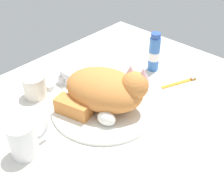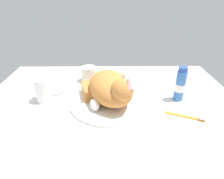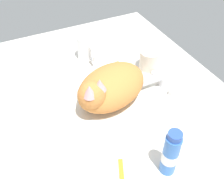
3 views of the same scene
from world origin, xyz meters
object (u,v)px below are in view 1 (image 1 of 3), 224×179
(rinse_cup, at_px, (35,86))
(toothpaste_bottle, at_px, (154,53))
(toothbrush, at_px, (181,82))
(coffee_mug, at_px, (24,139))
(faucet, at_px, (65,78))
(cat, at_px, (107,90))

(rinse_cup, distance_m, toothpaste_bottle, 0.44)
(rinse_cup, bearing_deg, toothbrush, -38.92)
(rinse_cup, bearing_deg, coffee_mug, -130.91)
(toothpaste_bottle, distance_m, toothbrush, 0.14)
(rinse_cup, bearing_deg, faucet, -11.33)
(faucet, xyz_separation_m, coffee_mug, (-0.27, -0.17, 0.03))
(coffee_mug, xyz_separation_m, toothbrush, (0.56, -0.13, -0.04))
(toothpaste_bottle, bearing_deg, rinse_cup, 154.57)
(coffee_mug, relative_size, toothbrush, 0.86)
(faucet, height_order, toothbrush, faucet)
(cat, bearing_deg, toothpaste_bottle, 6.44)
(toothbrush, bearing_deg, coffee_mug, 166.98)
(faucet, distance_m, cat, 0.21)
(faucet, height_order, rinse_cup, rinse_cup)
(faucet, xyz_separation_m, toothbrush, (0.29, -0.30, -0.02))
(faucet, distance_m, toothpaste_bottle, 0.34)
(cat, relative_size, coffee_mug, 2.43)
(faucet, height_order, cat, cat)
(cat, relative_size, toothbrush, 2.09)
(coffee_mug, relative_size, toothpaste_bottle, 0.79)
(coffee_mug, bearing_deg, toothpaste_bottle, -0.03)
(rinse_cup, xyz_separation_m, toothbrush, (0.40, -0.32, -0.03))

